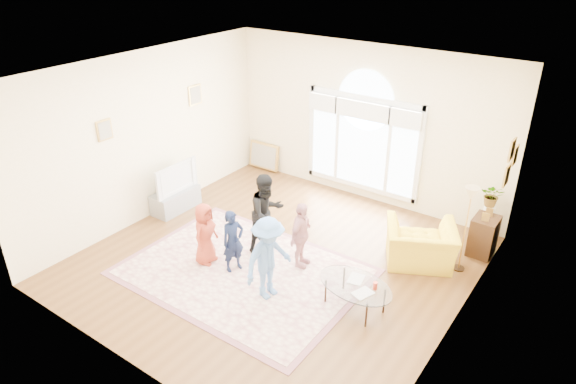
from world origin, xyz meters
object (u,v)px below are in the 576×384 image
Objects in this scene: coffee_table at (355,285)px; area_rug at (243,272)px; tv_console at (176,200)px; armchair at (420,245)px; television at (173,177)px.

area_rug is at bearing -162.76° from coffee_table.
tv_console is 4.87m from armchair.
coffee_table is (4.43, -0.64, 0.19)m from tv_console.
armchair reaches higher than coffee_table.
television is 0.94× the size of armchair.
television is at bearing -15.35° from armchair.
coffee_table is (1.92, 0.26, 0.39)m from area_rug.
television reaches higher than area_rug.
area_rug is 2.75m from television.
tv_console is 4.48m from coffee_table.
television is 0.80× the size of coffee_table.
tv_console is 0.90× the size of armchair.
area_rug is 2.98m from armchair.
tv_console is 0.51m from television.
coffee_table is 1.17× the size of armchair.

